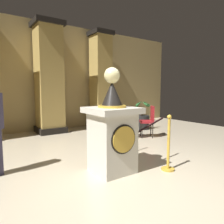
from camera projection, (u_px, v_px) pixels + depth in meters
ground_plane at (139, 178)px, 3.46m from camera, size 11.88×11.88×0.00m
back_wall at (44, 77)px, 7.39m from camera, size 11.88×0.16×3.81m
pedestal_clock at (112, 132)px, 3.65m from camera, size 0.82×0.82×1.84m
stanchion_near at (168, 151)px, 3.76m from camera, size 0.24×0.24×1.02m
stanchion_far at (110, 136)px, 4.88m from camera, size 0.24×0.24×1.07m
velvet_rope at (135, 122)px, 4.27m from camera, size 0.91×0.93×0.22m
column_right at (101, 80)px, 8.08m from camera, size 0.80×0.80×3.66m
column_centre_rear at (49, 79)px, 6.93m from camera, size 0.94×0.94×3.66m
potted_palm_right at (142, 121)px, 7.69m from camera, size 0.68×0.68×1.08m
cafe_table at (130, 123)px, 6.17m from camera, size 0.53×0.53×0.74m
cafe_chair_red at (149, 119)px, 6.35m from camera, size 0.56×0.56×0.96m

